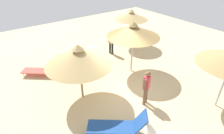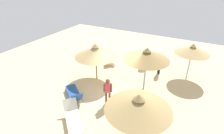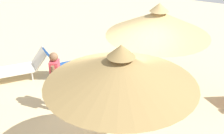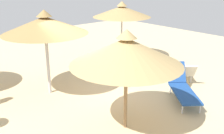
{
  "view_description": "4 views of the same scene",
  "coord_description": "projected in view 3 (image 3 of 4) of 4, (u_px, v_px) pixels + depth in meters",
  "views": [
    {
      "loc": [
        -5.56,
        4.48,
        5.53
      ],
      "look_at": [
        0.14,
        0.36,
        1.25
      ],
      "focal_mm": 29.16,
      "sensor_mm": 36.0,
      "label": 1
    },
    {
      "loc": [
        -8.44,
        -4.2,
        6.63
      ],
      "look_at": [
        -0.16,
        0.24,
        1.61
      ],
      "focal_mm": 28.5,
      "sensor_mm": 36.0,
      "label": 2
    },
    {
      "loc": [
        2.91,
        -5.94,
        4.89
      ],
      "look_at": [
        -0.07,
        0.12,
        1.42
      ],
      "focal_mm": 51.29,
      "sensor_mm": 36.0,
      "label": 3
    },
    {
      "loc": [
        4.84,
        6.38,
        3.82
      ],
      "look_at": [
        0.1,
        0.82,
        1.35
      ],
      "focal_mm": 43.67,
      "sensor_mm": 36.0,
      "label": 4
    }
  ],
  "objects": [
    {
      "name": "parasol_umbrella_near_left",
      "position": [
        121.0,
        71.0,
        5.5
      ],
      "size": [
        2.74,
        2.74,
        2.81
      ],
      "color": "#B2B2B7",
      "rests_on": "ground"
    },
    {
      "name": "person_standing_near_right",
      "position": [
        56.0,
        78.0,
        8.11
      ],
      "size": [
        0.32,
        0.45,
        1.64
      ],
      "color": "brown",
      "rests_on": "ground"
    },
    {
      "name": "lounge_chair_center",
      "position": [
        15.0,
        68.0,
        9.82
      ],
      "size": [
        1.89,
        2.02,
        0.83
      ],
      "color": "silver",
      "rests_on": "ground"
    },
    {
      "name": "lounge_chair_far_left",
      "position": [
        76.0,
        62.0,
        10.11
      ],
      "size": [
        1.77,
        2.03,
        0.98
      ],
      "color": "#1E478C",
      "rests_on": "ground"
    },
    {
      "name": "ground",
      "position": [
        112.0,
        121.0,
        8.15
      ],
      "size": [
        24.0,
        24.0,
        0.1
      ],
      "primitive_type": "cube",
      "color": "beige"
    },
    {
      "name": "parasol_umbrella_near_right",
      "position": [
        158.0,
        23.0,
        8.41
      ],
      "size": [
        2.8,
        2.8,
        2.62
      ],
      "color": "olive",
      "rests_on": "ground"
    }
  ]
}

